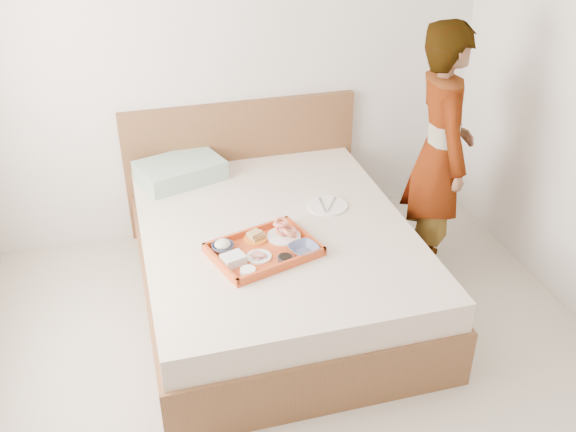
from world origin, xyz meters
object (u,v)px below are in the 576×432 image
at_px(tray, 264,249).
at_px(person, 440,154).
at_px(bed, 276,263).
at_px(dinner_plate, 327,206).

relative_size(tray, person, 0.34).
bearing_deg(bed, dinner_plate, 21.07).
bearing_deg(dinner_plate, bed, -158.93).
xyz_separation_m(tray, dinner_plate, (0.50, 0.40, -0.02)).
height_order(dinner_plate, person, person).
bearing_deg(tray, dinner_plate, 21.65).
bearing_deg(person, bed, 105.07).
height_order(tray, person, person).
bearing_deg(bed, tray, -117.02).
distance_m(bed, tray, 0.41).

